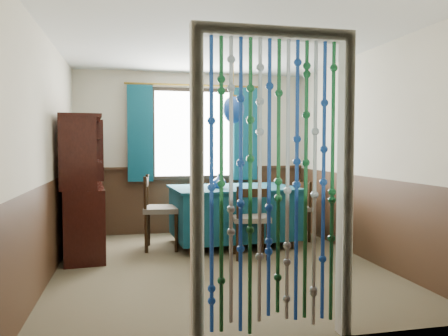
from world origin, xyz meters
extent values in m
plane|color=brown|center=(0.00, 0.00, 0.00)|extent=(4.00, 4.00, 0.00)
plane|color=silver|center=(0.00, 0.00, 2.50)|extent=(4.00, 4.00, 0.00)
plane|color=beige|center=(0.00, 2.00, 1.25)|extent=(3.60, 0.00, 3.60)
plane|color=beige|center=(0.00, -2.00, 1.25)|extent=(3.60, 0.00, 3.60)
plane|color=beige|center=(-1.80, 0.00, 1.25)|extent=(0.00, 4.00, 4.00)
plane|color=beige|center=(1.80, 0.00, 1.25)|extent=(0.00, 4.00, 4.00)
plane|color=#3A2516|center=(0.00, 1.99, 0.50)|extent=(3.60, 0.00, 3.60)
plane|color=#3A2516|center=(0.00, -1.99, 0.50)|extent=(3.60, 0.00, 3.60)
plane|color=#3A2516|center=(-1.79, 0.00, 0.50)|extent=(0.00, 4.00, 4.00)
plane|color=#3A2516|center=(1.79, 0.00, 0.50)|extent=(0.00, 4.00, 4.00)
cube|color=black|center=(0.00, 1.95, 1.55)|extent=(1.32, 0.12, 1.42)
cube|color=#0E3948|center=(0.41, 0.98, 0.45)|extent=(1.68, 1.20, 0.65)
cube|color=#0E3948|center=(0.41, 0.98, 0.79)|extent=(1.74, 1.26, 0.03)
cylinder|color=black|center=(-0.23, 0.52, 0.07)|extent=(0.07, 0.07, 0.14)
cylinder|color=black|center=(1.11, 0.61, 0.07)|extent=(0.07, 0.07, 0.14)
cylinder|color=black|center=(-0.29, 1.35, 0.07)|extent=(0.07, 0.07, 0.14)
cylinder|color=black|center=(1.05, 1.44, 0.07)|extent=(0.07, 0.07, 0.14)
cylinder|color=black|center=(0.26, 0.14, 0.23)|extent=(0.04, 0.04, 0.45)
cylinder|color=black|center=(0.62, 0.10, 0.23)|extent=(0.04, 0.04, 0.45)
cylinder|color=black|center=(0.30, 0.48, 0.23)|extent=(0.04, 0.04, 0.45)
cylinder|color=black|center=(0.66, 0.44, 0.23)|extent=(0.04, 0.04, 0.45)
cube|color=#5B5549|center=(0.46, 0.29, 0.48)|extent=(0.48, 0.47, 0.06)
cube|color=black|center=(0.44, 0.11, 0.81)|extent=(0.38, 0.08, 0.10)
cylinder|color=black|center=(0.26, 0.13, 0.67)|extent=(0.04, 0.04, 0.44)
cylinder|color=black|center=(0.62, 0.09, 0.67)|extent=(0.04, 0.04, 0.44)
cylinder|color=black|center=(0.48, 1.86, 0.20)|extent=(0.04, 0.04, 0.41)
cylinder|color=black|center=(0.17, 1.78, 0.20)|extent=(0.04, 0.04, 0.41)
cylinder|color=black|center=(0.56, 1.57, 0.20)|extent=(0.04, 0.04, 0.41)
cylinder|color=black|center=(0.25, 1.49, 0.20)|extent=(0.04, 0.04, 0.41)
cube|color=#5B5549|center=(0.37, 1.67, 0.44)|extent=(0.48, 0.47, 0.05)
cube|color=black|center=(0.33, 1.83, 0.74)|extent=(0.34, 0.12, 0.09)
cylinder|color=black|center=(0.48, 1.87, 0.61)|extent=(0.04, 0.04, 0.40)
cylinder|color=black|center=(0.17, 1.79, 0.61)|extent=(0.04, 0.04, 0.40)
cylinder|color=black|center=(-0.74, 1.18, 0.25)|extent=(0.05, 0.05, 0.49)
cylinder|color=black|center=(-0.78, 0.78, 0.25)|extent=(0.05, 0.05, 0.49)
cylinder|color=black|center=(-0.36, 1.14, 0.25)|extent=(0.05, 0.05, 0.49)
cylinder|color=black|center=(-0.40, 0.74, 0.25)|extent=(0.05, 0.05, 0.49)
cube|color=#5B5549|center=(-0.57, 0.96, 0.53)|extent=(0.51, 0.53, 0.07)
cube|color=black|center=(-0.77, 0.98, 0.89)|extent=(0.08, 0.43, 0.11)
cylinder|color=black|center=(-0.75, 1.18, 0.74)|extent=(0.04, 0.04, 0.48)
cylinder|color=black|center=(-0.79, 0.78, 0.74)|extent=(0.04, 0.04, 0.48)
cylinder|color=black|center=(1.50, 0.91, 0.22)|extent=(0.04, 0.04, 0.43)
cylinder|color=black|center=(1.49, 1.26, 0.22)|extent=(0.04, 0.04, 0.43)
cylinder|color=black|center=(1.18, 0.90, 0.22)|extent=(0.04, 0.04, 0.43)
cylinder|color=black|center=(1.16, 1.25, 0.22)|extent=(0.04, 0.04, 0.43)
cube|color=#5B5549|center=(1.33, 1.08, 0.46)|extent=(0.42, 0.44, 0.06)
cube|color=black|center=(1.51, 1.09, 0.78)|extent=(0.05, 0.37, 0.10)
cylinder|color=black|center=(1.51, 0.92, 0.65)|extent=(0.04, 0.04, 0.42)
cylinder|color=black|center=(1.50, 1.26, 0.65)|extent=(0.04, 0.04, 0.42)
cube|color=black|center=(-1.54, 0.88, 0.43)|extent=(0.58, 1.36, 0.87)
cube|color=black|center=(-1.54, 0.25, 1.30)|extent=(0.41, 0.09, 0.87)
cube|color=black|center=(-1.54, 1.51, 1.30)|extent=(0.41, 0.09, 0.87)
cube|color=black|center=(-1.54, 0.88, 1.71)|extent=(0.53, 1.36, 0.04)
cube|color=black|center=(-1.75, 0.88, 1.30)|extent=(0.15, 1.30, 0.87)
cube|color=black|center=(-1.51, 0.88, 1.17)|extent=(0.47, 1.27, 0.02)
cube|color=black|center=(-1.51, 0.88, 1.46)|extent=(0.47, 1.27, 0.02)
cylinder|color=olive|center=(0.41, 0.98, 2.18)|extent=(0.01, 0.01, 0.65)
ellipsoid|color=navy|center=(0.41, 0.98, 1.85)|extent=(0.30, 0.30, 0.37)
cylinder|color=olive|center=(0.41, 0.98, 2.04)|extent=(0.09, 0.09, 0.03)
imported|color=navy|center=(0.19, 0.88, 0.89)|extent=(0.22, 0.22, 0.17)
imported|color=beige|center=(-1.49, 0.57, 1.21)|extent=(0.22, 0.22, 0.05)
imported|color=beige|center=(-1.49, 1.12, 0.96)|extent=(0.19, 0.19, 0.19)
camera|label=1|loc=(-0.98, -4.82, 1.37)|focal=35.00mm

